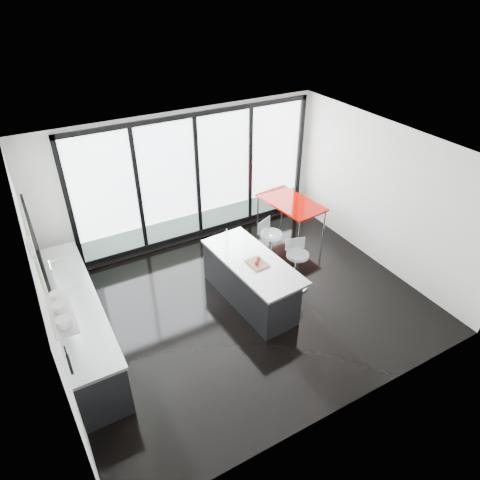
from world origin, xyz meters
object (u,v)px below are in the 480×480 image
bar_stool_far (270,250)px  red_table (290,217)px  island (249,280)px  bar_stool_near (296,270)px

bar_stool_far → red_table: 1.37m
island → red_table: (1.93, 1.51, -0.04)m
bar_stool_near → red_table: bearing=74.3°
island → bar_stool_near: (0.94, -0.11, -0.05)m
bar_stool_far → red_table: bar_stool_far is taller
bar_stool_far → island: bearing=-166.3°
island → bar_stool_far: island is taller
bar_stool_near → red_table: size_ratio=0.51×
bar_stool_far → bar_stool_near: bearing=-107.9°
bar_stool_near → red_table: (0.99, 1.62, 0.02)m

